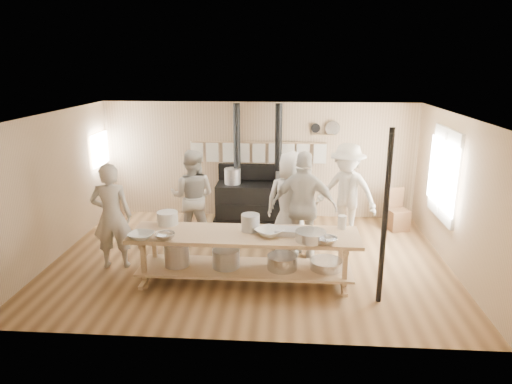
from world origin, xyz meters
TOP-DOWN VIEW (x-y plane):
  - ground at (0.00, 0.00)m, footprint 7.00×7.00m
  - room_shell at (0.00, 0.00)m, footprint 7.00×7.00m
  - window_right at (3.47, 0.60)m, footprint 0.09×1.50m
  - left_opening at (-3.45, 2.00)m, footprint 0.00×0.90m
  - stove at (-0.01, 2.12)m, footprint 1.90×0.75m
  - towel_rail at (-0.00, 2.40)m, footprint 3.00×0.04m
  - back_wall_shelf at (1.46, 2.43)m, footprint 0.63×0.14m
  - prep_table at (-0.01, -0.90)m, footprint 3.60×0.90m
  - support_post at (2.05, -1.35)m, footprint 0.08×0.08m
  - cook_far_left at (-2.31, -0.45)m, footprint 0.73×0.54m
  - cook_left at (-1.17, 0.78)m, footprint 0.95×0.77m
  - cook_center at (0.72, 0.50)m, footprint 1.03×0.78m
  - cook_right at (0.96, 0.09)m, footprint 1.23×0.67m
  - cook_by_window at (1.82, 1.15)m, footprint 1.45×1.24m
  - chair at (3.00, 1.78)m, footprint 0.51×0.51m
  - bowl_white_a at (-1.55, -1.23)m, footprint 0.44×0.44m
  - bowl_steel_a at (-1.18, -1.23)m, footprint 0.42×0.42m
  - bowl_white_b at (0.39, -0.94)m, footprint 0.58×0.58m
  - bowl_steel_b at (1.26, -1.23)m, footprint 0.40×0.40m
  - roasting_pan at (0.70, -0.89)m, footprint 0.45×0.32m
  - mixing_bowl_large at (1.02, -1.12)m, footprint 0.62×0.62m
  - bucket_galv at (0.08, -0.77)m, footprint 0.39×0.39m
  - deep_bowl_enamel at (-1.31, -0.57)m, footprint 0.36×0.36m
  - pitcher at (1.55, -0.57)m, footprint 0.15×0.15m

SIDE VIEW (x-z plane):
  - ground at x=0.00m, z-range 0.00..0.00m
  - chair at x=3.00m, z-range -0.18..0.69m
  - prep_table at x=-0.01m, z-range 0.10..0.95m
  - stove at x=-0.01m, z-range -0.78..1.82m
  - bowl_white_a at x=-1.55m, z-range 0.85..0.94m
  - roasting_pan at x=0.70m, z-range 0.85..0.94m
  - bowl_steel_b at x=1.26m, z-range 0.85..0.95m
  - bowl_steel_a at x=-1.18m, z-range 0.85..0.95m
  - bowl_white_b at x=0.39m, z-range 0.85..0.95m
  - cook_far_left at x=-2.31m, z-range 0.00..1.85m
  - mixing_bowl_large at x=1.02m, z-range 0.85..1.00m
  - cook_left at x=-1.17m, z-range 0.00..1.85m
  - cook_center at x=0.72m, z-range 0.00..1.89m
  - deep_bowl_enamel at x=-1.31m, z-range 0.85..1.06m
  - pitcher at x=1.55m, z-range 0.85..1.07m
  - cook_by_window at x=1.82m, z-range 0.00..1.95m
  - bucket_galv at x=0.08m, z-range 0.85..1.12m
  - cook_right at x=0.96m, z-range 0.00..1.98m
  - support_post at x=2.05m, z-range 0.00..2.60m
  - window_right at x=3.47m, z-range 0.67..2.33m
  - towel_rail at x=0.00m, z-range 1.31..1.78m
  - left_opening at x=-3.45m, z-range 1.15..2.05m
  - room_shell at x=0.00m, z-range -1.88..5.12m
  - back_wall_shelf at x=1.46m, z-range 1.84..2.17m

